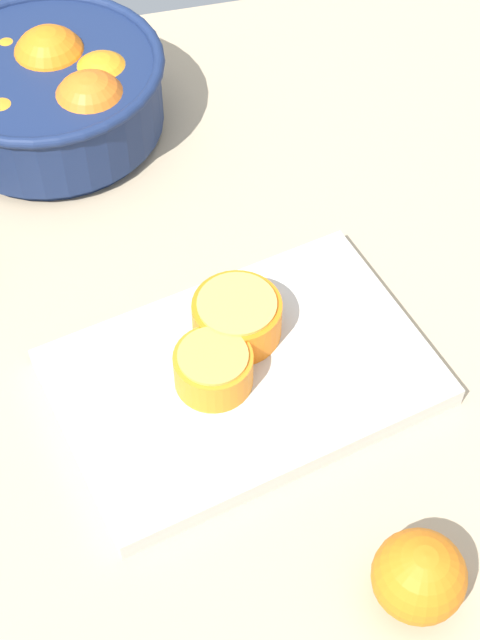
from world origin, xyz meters
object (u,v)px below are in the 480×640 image
fruit_bowl (51,93)px  cutting_board (243,377)px  loose_orange_1 (419,577)px  orange_half_0 (213,368)px  orange_half_1 (237,317)px

fruit_bowl → cutting_board: bearing=-73.1°
cutting_board → loose_orange_1: 23.21cm
cutting_board → orange_half_0: orange_half_0 is taller
cutting_board → orange_half_0: 3.95cm
loose_orange_1 → orange_half_1: bearing=105.2°
fruit_bowl → orange_half_1: 34.77cm
cutting_board → loose_orange_1: size_ratio=4.50×
fruit_bowl → orange_half_0: (8.56, -37.34, -1.35)cm
orange_half_0 → orange_half_1: 5.65cm
orange_half_0 → loose_orange_1: (10.29, -21.39, -0.38)cm
cutting_board → loose_orange_1: loose_orange_1 is taller
fruit_bowl → orange_half_0: 38.34cm
fruit_bowl → loose_orange_1: (18.85, -58.74, -1.74)cm
fruit_bowl → orange_half_0: bearing=-77.1°
fruit_bowl → orange_half_0: size_ratio=3.69×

